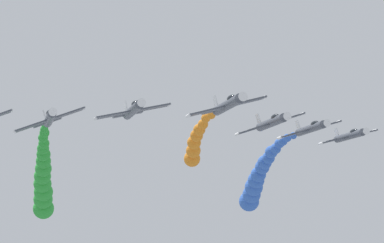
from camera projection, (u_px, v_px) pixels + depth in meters
airplane_lead at (228, 104)px, 88.45m from camera, size 9.32×10.35×3.24m
smoke_trail_lead at (195, 145)px, 106.38m from camera, size 3.32×17.47×5.50m
airplane_left_inner at (272, 122)px, 99.79m from camera, size 9.19×10.35×3.46m
airplane_right_inner at (133, 110)px, 95.75m from camera, size 9.41×10.35×3.05m
airplane_left_outer at (311, 128)px, 109.57m from camera, size 9.29×10.35×3.30m
smoke_trail_left_outer at (257, 182)px, 135.38m from camera, size 4.35×28.92×10.89m
airplane_right_outer at (50, 118)px, 99.86m from camera, size 9.05×10.35×3.77m
smoke_trail_right_outer at (43, 185)px, 128.43m from camera, size 4.17×32.23×12.36m
airplane_trailing at (350, 136)px, 119.58m from camera, size 9.36×10.35×3.17m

